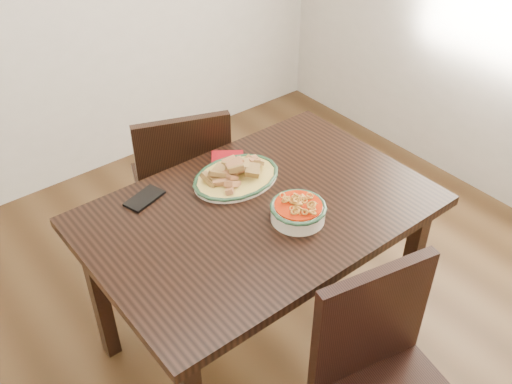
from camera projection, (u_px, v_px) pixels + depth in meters
floor at (266, 348)px, 2.53m from camera, size 3.50×3.50×0.00m
dining_table at (259, 226)px, 2.18m from camera, size 1.28×0.85×0.75m
chair_far at (183, 181)px, 2.69m from camera, size 0.54×0.54×0.89m
chair_near at (384, 379)px, 1.83m from camera, size 0.50×0.50×0.89m
fish_plate at (236, 171)px, 2.24m from camera, size 0.36×0.28×0.11m
noodle_bowl at (298, 210)px, 2.05m from camera, size 0.21×0.21×0.08m
smartphone at (144, 198)px, 2.16m from camera, size 0.17×0.12×0.01m
napkin at (228, 159)px, 2.38m from camera, size 0.17×0.17×0.01m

